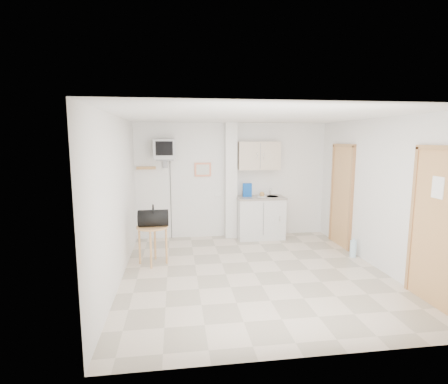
{
  "coord_description": "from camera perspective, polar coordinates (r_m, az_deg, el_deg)",
  "views": [
    {
      "loc": [
        -1.23,
        -5.3,
        2.16
      ],
      "look_at": [
        -0.41,
        0.6,
        1.25
      ],
      "focal_mm": 28.0,
      "sensor_mm": 36.0,
      "label": 1
    }
  ],
  "objects": [
    {
      "name": "duffel_bag",
      "position": [
        6.11,
        -11.47,
        -4.15
      ],
      "size": [
        0.51,
        0.29,
        0.38
      ],
      "rotation": [
        0.0,
        0.0,
        0.01
      ],
      "color": "black",
      "rests_on": "round_table"
    },
    {
      "name": "room_envelope",
      "position": [
        5.62,
        7.33,
        2.26
      ],
      "size": [
        4.24,
        4.54,
        2.55
      ],
      "color": "white",
      "rests_on": "ground"
    },
    {
      "name": "round_table",
      "position": [
        6.18,
        -11.58,
        -6.42
      ],
      "size": [
        0.54,
        0.54,
        0.68
      ],
      "rotation": [
        0.0,
        0.0,
        -0.1
      ],
      "color": "#BF8948",
      "rests_on": "ground"
    },
    {
      "name": "ground",
      "position": [
        5.86,
        4.94,
        -13.0
      ],
      "size": [
        4.5,
        4.5,
        0.0
      ],
      "primitive_type": "plane",
      "color": "beige",
      "rests_on": "ground"
    },
    {
      "name": "kitchenette",
      "position": [
        7.65,
        5.88,
        -1.58
      ],
      "size": [
        1.03,
        0.58,
        2.1
      ],
      "color": "silver",
      "rests_on": "ground"
    },
    {
      "name": "crt_television",
      "position": [
        7.33,
        -9.68,
        6.81
      ],
      "size": [
        0.44,
        0.45,
        2.15
      ],
      "color": "slate",
      "rests_on": "ground"
    },
    {
      "name": "water_bottle",
      "position": [
        6.93,
        20.34,
        -8.66
      ],
      "size": [
        0.12,
        0.12,
        0.35
      ],
      "color": "#B6DBEF",
      "rests_on": "ground"
    }
  ]
}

